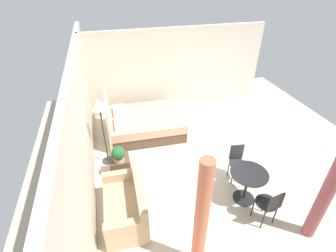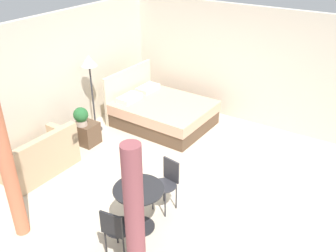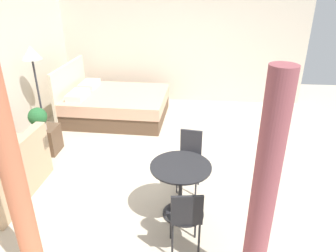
{
  "view_description": "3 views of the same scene",
  "coord_description": "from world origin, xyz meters",
  "views": [
    {
      "loc": [
        -4.51,
        2.2,
        4.15
      ],
      "look_at": [
        0.54,
        0.86,
        0.72
      ],
      "focal_mm": 26.84,
      "sensor_mm": 36.0,
      "label": 1
    },
    {
      "loc": [
        -4.77,
        -2.86,
        4.01
      ],
      "look_at": [
        -0.06,
        0.17,
        0.98
      ],
      "focal_mm": 39.55,
      "sensor_mm": 36.0,
      "label": 2
    },
    {
      "loc": [
        -4.66,
        -0.38,
        2.76
      ],
      "look_at": [
        -0.33,
        0.02,
        0.7
      ],
      "focal_mm": 33.85,
      "sensor_mm": 36.0,
      "label": 3
    }
  ],
  "objects": [
    {
      "name": "curtain_right",
      "position": [
        -2.49,
        1.18,
        1.11
      ],
      "size": [
        0.2,
        0.2,
        2.22
      ],
      "color": "#D1704C",
      "rests_on": "ground"
    },
    {
      "name": "balcony_table",
      "position": [
        -1.47,
        -0.24,
        0.51
      ],
      "size": [
        0.74,
        0.74,
        0.72
      ],
      "color": "black",
      "rests_on": "ground"
    },
    {
      "name": "potted_plant",
      "position": [
        -0.18,
        2.16,
        0.67
      ],
      "size": [
        0.3,
        0.3,
        0.39
      ],
      "color": "tan",
      "rests_on": "nightstand"
    },
    {
      "name": "couch",
      "position": [
        -1.3,
        2.16,
        0.3
      ],
      "size": [
        1.36,
        0.78,
        0.83
      ],
      "color": "tan",
      "rests_on": "ground"
    },
    {
      "name": "curtain_left",
      "position": [
        -2.49,
        -0.97,
        1.11
      ],
      "size": [
        0.21,
        0.21,
        2.22
      ],
      "color": "#994C51",
      "rests_on": "ground"
    },
    {
      "name": "cafe_chair_near_couch",
      "position": [
        -2.1,
        -0.33,
        0.53
      ],
      "size": [
        0.46,
        0.46,
        0.84
      ],
      "color": "black",
      "rests_on": "ground"
    },
    {
      "name": "cafe_chair_near_window",
      "position": [
        -0.85,
        -0.33,
        0.53
      ],
      "size": [
        0.43,
        0.43,
        0.86
      ],
      "color": "#2D2D33",
      "rests_on": "ground"
    },
    {
      "name": "bed",
      "position": [
        1.47,
        1.34,
        0.3
      ],
      "size": [
        1.68,
        2.11,
        1.14
      ],
      "color": "brown",
      "rests_on": "ground"
    },
    {
      "name": "wall_right",
      "position": [
        2.74,
        0.0,
        1.29
      ],
      "size": [
        0.12,
        5.63,
        2.59
      ],
      "primitive_type": "cube",
      "color": "beige",
      "rests_on": "ground"
    },
    {
      "name": "wall_back",
      "position": [
        0.0,
        2.82,
        1.29
      ],
      "size": [
        8.47,
        0.12,
        2.59
      ],
      "primitive_type": "cube",
      "color": "beige",
      "rests_on": "ground"
    },
    {
      "name": "nightstand",
      "position": [
        -0.08,
        2.16,
        0.23
      ],
      "size": [
        0.4,
        0.45,
        0.47
      ],
      "color": "brown",
      "rests_on": "ground"
    },
    {
      "name": "ground_plane",
      "position": [
        0.0,
        0.0,
        -0.01
      ],
      "size": [
        8.47,
        8.63,
        0.02
      ],
      "primitive_type": "cube",
      "color": "beige"
    },
    {
      "name": "floor_lamp",
      "position": [
        0.45,
        2.42,
        1.44
      ],
      "size": [
        0.33,
        0.33,
        1.71
      ],
      "color": "#2D2D33",
      "rests_on": "ground"
    }
  ]
}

